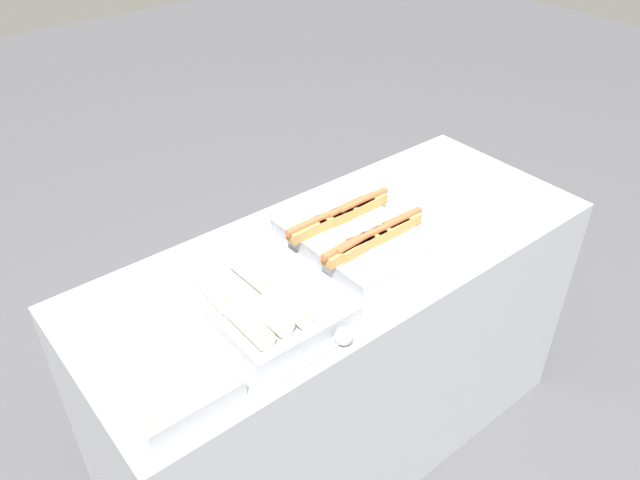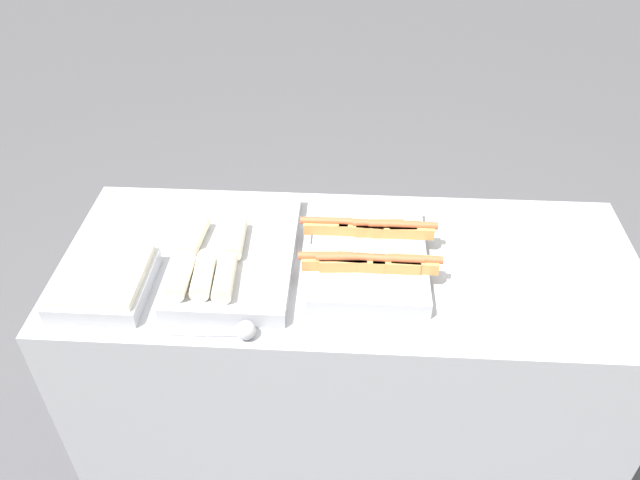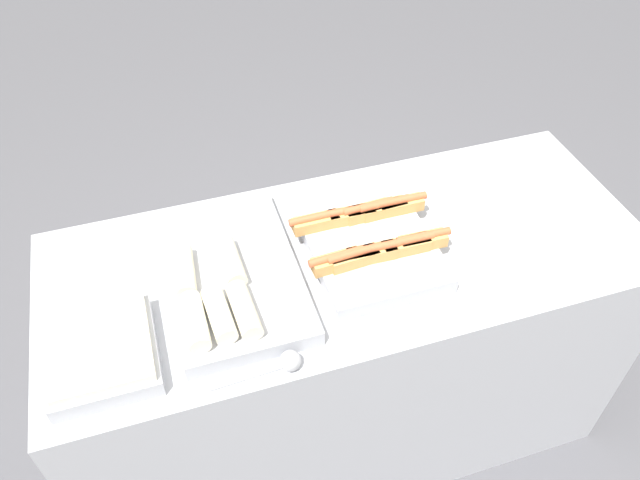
{
  "view_description": "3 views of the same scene",
  "coord_description": "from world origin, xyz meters",
  "px_view_note": "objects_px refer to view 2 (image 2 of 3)",
  "views": [
    {
      "loc": [
        -1.04,
        -1.17,
        2.08
      ],
      "look_at": [
        -0.09,
        0.0,
        1.0
      ],
      "focal_mm": 35.0,
      "sensor_mm": 36.0,
      "label": 1
    },
    {
      "loc": [
        -0.01,
        -1.39,
        2.12
      ],
      "look_at": [
        -0.09,
        0.0,
        1.0
      ],
      "focal_mm": 35.0,
      "sensor_mm": 36.0,
      "label": 2
    },
    {
      "loc": [
        -0.45,
        -1.13,
        2.18
      ],
      "look_at": [
        -0.09,
        0.0,
        1.0
      ],
      "focal_mm": 35.0,
      "sensor_mm": 36.0,
      "label": 3
    }
  ],
  "objects_px": {
    "tray_wraps": "(232,253)",
    "serving_spoon_near": "(241,331)",
    "tray_side_front": "(104,282)",
    "tray_hotdogs": "(369,253)"
  },
  "relations": [
    {
      "from": "tray_hotdogs",
      "to": "tray_side_front",
      "type": "distance_m",
      "value": 0.75
    },
    {
      "from": "tray_side_front",
      "to": "serving_spoon_near",
      "type": "xyz_separation_m",
      "value": [
        0.41,
        -0.15,
        -0.01
      ]
    },
    {
      "from": "tray_side_front",
      "to": "serving_spoon_near",
      "type": "bearing_deg",
      "value": -20.15
    },
    {
      "from": "tray_side_front",
      "to": "serving_spoon_near",
      "type": "distance_m",
      "value": 0.43
    },
    {
      "from": "tray_hotdogs",
      "to": "tray_wraps",
      "type": "relative_size",
      "value": 0.8
    },
    {
      "from": "tray_hotdogs",
      "to": "tray_side_front",
      "type": "bearing_deg",
      "value": -167.57
    },
    {
      "from": "tray_hotdogs",
      "to": "serving_spoon_near",
      "type": "relative_size",
      "value": 2.0
    },
    {
      "from": "tray_wraps",
      "to": "serving_spoon_near",
      "type": "height_order",
      "value": "tray_wraps"
    },
    {
      "from": "tray_side_front",
      "to": "serving_spoon_near",
      "type": "relative_size",
      "value": 1.23
    },
    {
      "from": "tray_wraps",
      "to": "serving_spoon_near",
      "type": "relative_size",
      "value": 2.49
    }
  ]
}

